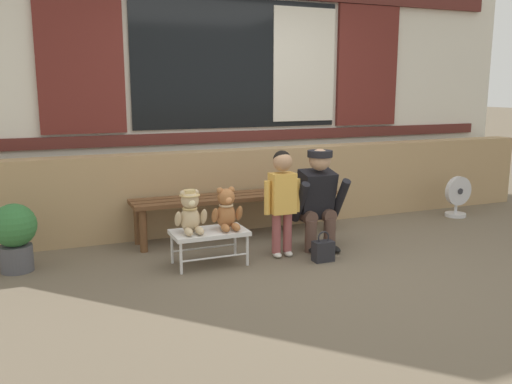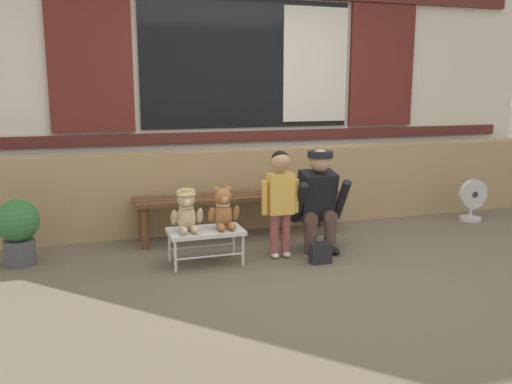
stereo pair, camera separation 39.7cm
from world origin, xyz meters
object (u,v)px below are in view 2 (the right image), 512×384
at_px(small_display_bench, 206,233).
at_px(potted_plant, 18,228).
at_px(child_standing, 280,192).
at_px(wooden_bench_long, 240,201).
at_px(teddy_bear_plain, 223,210).
at_px(floor_fan, 472,200).
at_px(adult_crouching, 318,200).
at_px(teddy_bear_with_hat, 187,211).
at_px(handbag_on_ground, 320,252).

xyz_separation_m(small_display_bench, potted_plant, (-1.53, 0.45, 0.06)).
bearing_deg(child_standing, wooden_bench_long, 101.69).
bearing_deg(teddy_bear_plain, floor_fan, 10.22).
xyz_separation_m(small_display_bench, teddy_bear_plain, (0.16, 0.00, 0.20)).
distance_m(wooden_bench_long, potted_plant, 2.06).
height_order(wooden_bench_long, teddy_bear_plain, teddy_bear_plain).
xyz_separation_m(wooden_bench_long, child_standing, (0.15, -0.74, 0.22)).
bearing_deg(adult_crouching, small_display_bench, -176.48).
height_order(wooden_bench_long, child_standing, child_standing).
height_order(teddy_bear_plain, floor_fan, teddy_bear_plain).
relative_size(teddy_bear_with_hat, potted_plant, 0.64).
relative_size(small_display_bench, floor_fan, 1.33).
bearing_deg(child_standing, floor_fan, 12.87).
bearing_deg(teddy_bear_with_hat, small_display_bench, -0.77).
bearing_deg(small_display_bench, teddy_bear_with_hat, 179.23).
distance_m(small_display_bench, floor_fan, 3.26).
bearing_deg(child_standing, handbag_on_ground, -44.61).
height_order(small_display_bench, handbag_on_ground, small_display_bench).
relative_size(child_standing, handbag_on_ground, 3.52).
distance_m(wooden_bench_long, adult_crouching, 0.87).
xyz_separation_m(small_display_bench, child_standing, (0.67, -0.03, 0.33)).
bearing_deg(floor_fan, teddy_bear_plain, -169.78).
bearing_deg(floor_fan, adult_crouching, -167.17).
height_order(child_standing, potted_plant, child_standing).
height_order(child_standing, adult_crouching, child_standing).
height_order(child_standing, floor_fan, child_standing).
bearing_deg(floor_fan, teddy_bear_with_hat, -170.74).
xyz_separation_m(small_display_bench, adult_crouching, (1.08, 0.07, 0.21)).
height_order(wooden_bench_long, adult_crouching, adult_crouching).
bearing_deg(floor_fan, potted_plant, -178.73).
bearing_deg(teddy_bear_with_hat, wooden_bench_long, 46.49).
height_order(small_display_bench, teddy_bear_with_hat, teddy_bear_with_hat).
height_order(teddy_bear_plain, handbag_on_ground, teddy_bear_plain).
relative_size(teddy_bear_plain, handbag_on_ground, 1.34).
bearing_deg(teddy_bear_with_hat, adult_crouching, 2.97).
relative_size(wooden_bench_long, child_standing, 2.19).
xyz_separation_m(child_standing, adult_crouching, (0.41, 0.10, -0.11)).
bearing_deg(teddy_bear_plain, wooden_bench_long, 63.42).
xyz_separation_m(teddy_bear_with_hat, child_standing, (0.83, -0.03, 0.12)).
bearing_deg(child_standing, small_display_bench, 177.54).
bearing_deg(handbag_on_ground, small_display_bench, 162.47).
distance_m(small_display_bench, teddy_bear_plain, 0.25).
relative_size(teddy_bear_with_hat, adult_crouching, 0.38).
bearing_deg(teddy_bear_plain, adult_crouching, 4.05).
bearing_deg(wooden_bench_long, teddy_bear_with_hat, -133.51).
relative_size(handbag_on_ground, floor_fan, 0.57).
bearing_deg(small_display_bench, child_standing, -2.46).
distance_m(handbag_on_ground, floor_fan, 2.43).
distance_m(teddy_bear_plain, floor_fan, 3.11).
height_order(teddy_bear_plain, potted_plant, teddy_bear_plain).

